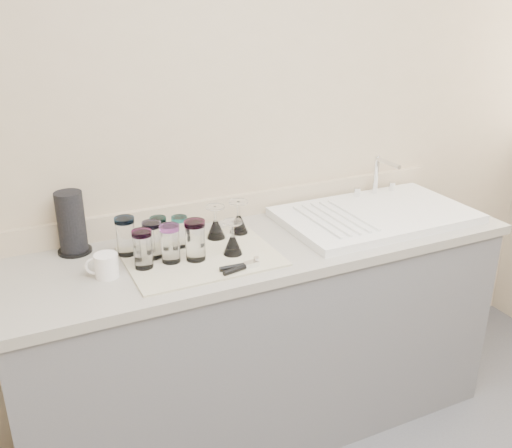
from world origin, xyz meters
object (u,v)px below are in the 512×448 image
goblet_back_left (216,227)px  sink_unit (375,214)px  tumbler_cyan (159,233)px  tumbler_lavender (195,240)px  tumbler_extra (152,240)px  paper_towel_roll (71,223)px  tumbler_magenta (143,249)px  white_mug (106,266)px  goblet_back_right (239,222)px  tumbler_purple (180,231)px  tumbler_teal (126,236)px  can_opener (240,267)px  goblet_front_left (233,243)px  tumbler_blue (170,243)px

goblet_back_left → sink_unit: bearing=-7.2°
tumbler_cyan → tumbler_lavender: size_ratio=0.82×
tumbler_extra → paper_towel_roll: 0.32m
tumbler_magenta → tumbler_lavender: 0.19m
sink_unit → white_mug: (-1.17, -0.05, 0.02)m
tumbler_magenta → tumbler_cyan: bearing=54.3°
tumbler_cyan → paper_towel_roll: (-0.30, 0.12, 0.05)m
sink_unit → goblet_back_right: (-0.61, 0.10, 0.03)m
tumbler_purple → goblet_back_left: 0.16m
tumbler_teal → tumbler_cyan: bearing=0.1°
tumbler_cyan → paper_towel_roll: 0.32m
tumbler_cyan → tumbler_magenta: 0.17m
tumbler_lavender → tumbler_extra: tumbler_lavender is taller
goblet_back_left → goblet_back_right: bearing=4.5°
sink_unit → tumbler_extra: 0.99m
tumbler_purple → goblet_back_right: size_ratio=0.89×
tumbler_cyan → tumbler_extra: bearing=-122.5°
goblet_back_left → can_opener: size_ratio=0.91×
tumbler_cyan → tumbler_purple: size_ratio=1.03×
tumbler_purple → tumbler_extra: bearing=-157.3°
tumbler_extra → goblet_back_right: size_ratio=1.02×
sink_unit → tumbler_lavender: (-0.85, -0.06, 0.07)m
tumbler_lavender → can_opener: 0.20m
tumbler_cyan → white_mug: (-0.23, -0.14, -0.03)m
tumbler_magenta → tumbler_extra: (0.05, 0.07, -0.00)m
paper_towel_roll → sink_unit: bearing=-9.6°
goblet_back_left → goblet_front_left: 0.17m
tumbler_blue → goblet_back_right: bearing=22.9°
sink_unit → tumbler_magenta: sink_unit is taller
goblet_back_right → goblet_back_left: bearing=-175.5°
tumbler_lavender → can_opener: size_ratio=1.03×
tumbler_magenta → goblet_front_left: bearing=-5.8°
tumbler_cyan → goblet_back_left: size_ratio=0.93×
tumbler_lavender → goblet_back_right: size_ratio=1.12×
tumbler_magenta → goblet_back_left: tumbler_magenta is taller
tumbler_extra → tumbler_blue: bearing=-52.2°
tumbler_magenta → tumbler_lavender: (0.19, -0.02, 0.01)m
tumbler_lavender → can_opener: (0.11, -0.14, -0.07)m
goblet_front_left → tumbler_blue: bearing=171.0°
goblet_back_left → tumbler_lavender: bearing=-132.5°
tumbler_teal → can_opener: (0.33, -0.30, -0.06)m
paper_towel_roll → tumbler_extra: bearing=-36.7°
tumbler_magenta → goblet_front_left: (0.33, -0.03, -0.03)m
paper_towel_roll → tumbler_cyan: bearing=-21.6°
tumbler_cyan → tumbler_blue: (0.00, -0.13, 0.01)m
goblet_front_left → white_mug: goblet_front_left is taller
tumbler_extra → goblet_back_left: size_ratio=1.04×
tumbler_magenta → goblet_back_right: 0.46m
tumbler_extra → tumbler_magenta: bearing=-128.9°
goblet_back_right → goblet_front_left: goblet_back_right is taller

